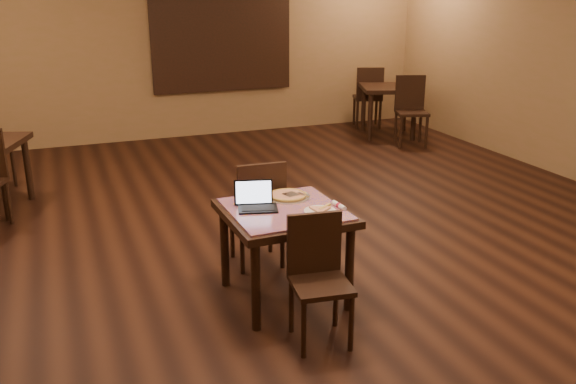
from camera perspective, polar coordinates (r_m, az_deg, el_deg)
name	(u,v)px	position (r m, az deg, el deg)	size (l,w,h in m)	color
ground	(315,246)	(5.93, 2.53, -5.11)	(10.00, 10.00, 0.00)	black
wall_back	(192,45)	(10.24, -9.00, 13.47)	(8.00, 0.02, 3.00)	olive
mural	(222,41)	(10.32, -6.18, 13.90)	(2.34, 0.05, 1.64)	#245085
tiled_table	(284,221)	(4.75, -0.33, -2.70)	(0.94, 0.94, 0.76)	black
chair_main_near	(318,271)	(4.28, 2.80, -7.37)	(0.44, 0.44, 0.91)	black
chair_main_far	(259,208)	(5.32, -2.74, -1.50)	(0.45, 0.45, 0.99)	black
laptop	(256,201)	(4.71, -3.03, -0.84)	(0.35, 0.31, 0.21)	black
plate	(320,211)	(4.63, 3.01, -1.82)	(0.24, 0.24, 0.01)	white
pizza_slice	(320,209)	(4.62, 3.01, -1.64)	(0.20, 0.20, 0.02)	beige
pizza_pan	(288,197)	(4.96, -0.04, -0.43)	(0.37, 0.37, 0.01)	silver
pizza_whole	(288,195)	(4.95, -0.04, -0.28)	(0.31, 0.31, 0.02)	beige
spatula	(291,194)	(4.94, 0.26, -0.22)	(0.11, 0.25, 0.01)	silver
napkin_roll	(339,205)	(4.73, 4.80, -1.26)	(0.05, 0.17, 0.04)	white
other_table_a	(389,95)	(10.34, 9.41, 8.98)	(1.13, 1.13, 0.83)	black
other_table_a_chair_near	(411,106)	(9.84, 11.42, 7.88)	(0.60, 0.60, 1.08)	black
other_table_a_chair_far	(369,94)	(10.88, 7.55, 9.09)	(0.60, 0.60, 1.08)	black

